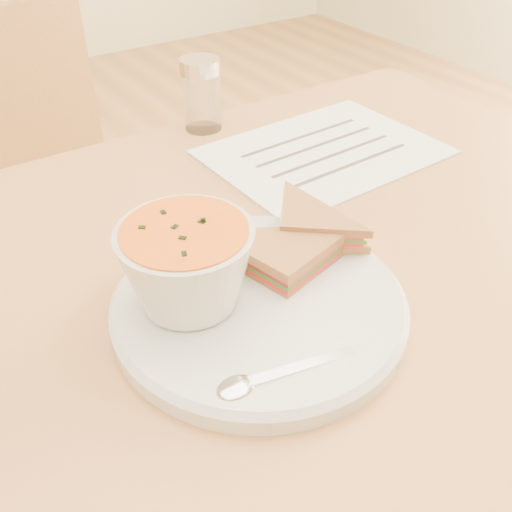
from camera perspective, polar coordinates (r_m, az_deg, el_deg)
dining_table at (r=0.91m, az=2.35°, el=-18.19°), size 1.00×0.70×0.75m
chair_far at (r=1.18m, az=-16.60°, el=-0.10°), size 0.48×0.48×0.87m
plate at (r=0.54m, az=0.30°, el=-4.98°), size 0.30×0.30×0.02m
soup_bowl at (r=0.51m, az=-6.85°, el=-1.39°), size 0.13×0.13×0.08m
sandwich_half_a at (r=0.52m, az=3.19°, el=-3.49°), size 0.13×0.13×0.03m
sandwich_half_b at (r=0.57m, az=2.37°, el=1.79°), size 0.13×0.13×0.03m
spoon at (r=0.47m, az=3.69°, el=-11.30°), size 0.17×0.07×0.01m
paper_menu at (r=0.82m, az=6.81°, el=10.32°), size 0.32×0.24×0.00m
condiment_shaker at (r=0.87m, az=-5.48°, el=15.76°), size 0.07×0.07×0.11m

